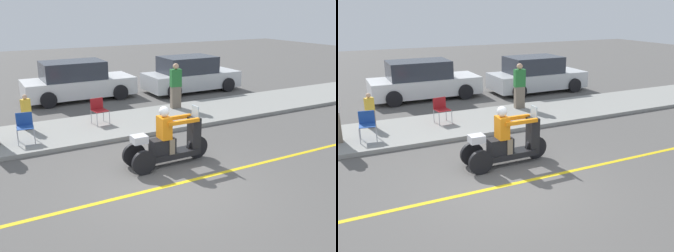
% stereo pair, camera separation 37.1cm
% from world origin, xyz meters
% --- Properties ---
extents(ground_plane, '(60.00, 60.00, 0.00)m').
position_xyz_m(ground_plane, '(0.00, 0.00, 0.00)').
color(ground_plane, '#565451').
extents(lane_stripe, '(24.00, 0.12, 0.01)m').
position_xyz_m(lane_stripe, '(0.49, 0.00, 0.00)').
color(lane_stripe, gold).
rests_on(lane_stripe, ground).
extents(sidewalk_strip, '(28.00, 2.80, 0.12)m').
position_xyz_m(sidewalk_strip, '(0.00, 4.60, 0.06)').
color(sidewalk_strip, gray).
rests_on(sidewalk_strip, ground).
extents(motorcycle_trike, '(2.24, 0.68, 1.51)m').
position_xyz_m(motorcycle_trike, '(0.49, 1.09, 0.55)').
color(motorcycle_trike, black).
rests_on(motorcycle_trike, ground).
extents(spectator_with_child, '(0.43, 0.29, 1.68)m').
position_xyz_m(spectator_with_child, '(3.13, 5.39, 0.93)').
color(spectator_with_child, '#726656').
rests_on(spectator_with_child, sidewalk_strip).
extents(spectator_mid_group, '(0.30, 0.24, 1.11)m').
position_xyz_m(spectator_mid_group, '(-2.20, 5.28, 0.66)').
color(spectator_mid_group, '#726656').
rests_on(spectator_mid_group, sidewalk_strip).
extents(folding_chair_set_back, '(0.52, 0.52, 0.82)m').
position_xyz_m(folding_chair_set_back, '(-0.04, 4.86, 0.62)').
color(folding_chair_set_back, '#A5A8AD').
rests_on(folding_chair_set_back, sidewalk_strip).
extents(folding_chair_curbside, '(0.51, 0.51, 0.82)m').
position_xyz_m(folding_chair_curbside, '(-2.42, 4.15, 0.62)').
color(folding_chair_curbside, '#A5A8AD').
rests_on(folding_chair_curbside, sidewalk_strip).
extents(parked_car_lot_left, '(4.58, 2.08, 1.63)m').
position_xyz_m(parked_car_lot_left, '(0.40, 9.01, 0.76)').
color(parked_car_lot_left, silver).
rests_on(parked_car_lot_left, ground).
extents(parked_car_lot_far, '(4.40, 2.09, 1.62)m').
position_xyz_m(parked_car_lot_far, '(5.45, 8.14, 0.76)').
color(parked_car_lot_far, silver).
rests_on(parked_car_lot_far, ground).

